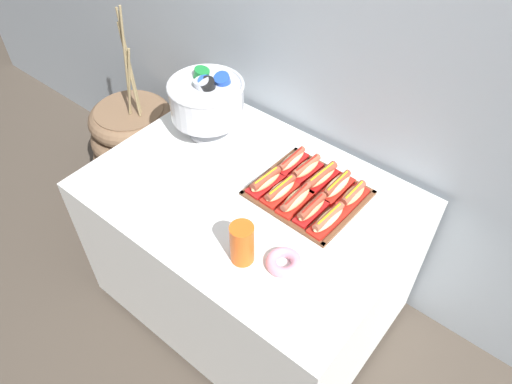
{
  "coord_description": "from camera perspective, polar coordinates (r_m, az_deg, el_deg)",
  "views": [
    {
      "loc": [
        0.86,
        -1.01,
        2.15
      ],
      "look_at": [
        0.03,
        0.01,
        0.8
      ],
      "focal_mm": 33.76,
      "sensor_mm": 36.0,
      "label": 1
    }
  ],
  "objects": [
    {
      "name": "hot_dog_2",
      "position": [
        1.83,
        4.73,
        -0.89
      ],
      "size": [
        0.07,
        0.18,
        0.06
      ],
      "color": "red",
      "rests_on": "serving_tray"
    },
    {
      "name": "hot_dog_8",
      "position": [
        1.91,
        9.55,
        0.71
      ],
      "size": [
        0.07,
        0.18,
        0.06
      ],
      "color": "red",
      "rests_on": "serving_tray"
    },
    {
      "name": "hot_dog_4",
      "position": [
        1.78,
        8.54,
        -3.21
      ],
      "size": [
        0.07,
        0.18,
        0.06
      ],
      "color": "red",
      "rests_on": "serving_tray"
    },
    {
      "name": "hot_dog_3",
      "position": [
        1.8,
        6.61,
        -2.0
      ],
      "size": [
        0.06,
        0.17,
        0.06
      ],
      "color": "red",
      "rests_on": "serving_tray"
    },
    {
      "name": "buffet_table",
      "position": [
        2.19,
        -0.75,
        -6.91
      ],
      "size": [
        1.27,
        0.9,
        0.79
      ],
      "color": "white",
      "rests_on": "ground_plane"
    },
    {
      "name": "hot_dog_9",
      "position": [
        1.88,
        11.41,
        -0.37
      ],
      "size": [
        0.07,
        0.15,
        0.06
      ],
      "color": "red",
      "rests_on": "serving_tray"
    },
    {
      "name": "hot_dog_0",
      "position": [
        1.9,
        1.16,
        1.29
      ],
      "size": [
        0.08,
        0.17,
        0.06
      ],
      "color": "red",
      "rests_on": "serving_tray"
    },
    {
      "name": "floor_vase",
      "position": [
        2.89,
        -13.69,
        4.37
      ],
      "size": [
        0.55,
        0.55,
        1.21
      ],
      "color": "brown",
      "rests_on": "ground_plane"
    },
    {
      "name": "ground_plane",
      "position": [
        2.53,
        -0.66,
        -12.6
      ],
      "size": [
        10.0,
        10.0,
        0.0
      ],
      "primitive_type": "plane",
      "color": "#4C4238"
    },
    {
      "name": "hot_dog_7",
      "position": [
        1.93,
        7.73,
        1.78
      ],
      "size": [
        0.08,
        0.18,
        0.06
      ],
      "color": "#B21414",
      "rests_on": "serving_tray"
    },
    {
      "name": "hot_dog_1",
      "position": [
        1.86,
        2.91,
        0.19
      ],
      "size": [
        0.08,
        0.17,
        0.06
      ],
      "color": "red",
      "rests_on": "serving_tray"
    },
    {
      "name": "donut",
      "position": [
        1.66,
        3.32,
        -8.32
      ],
      "size": [
        0.12,
        0.12,
        0.04
      ],
      "color": "pink",
      "rests_on": "buffet_table"
    },
    {
      "name": "punch_bowl",
      "position": [
        2.09,
        -5.83,
        10.92
      ],
      "size": [
        0.33,
        0.33,
        0.3
      ],
      "color": "silver",
      "rests_on": "buffet_table"
    },
    {
      "name": "hot_dog_6",
      "position": [
        1.96,
        5.96,
        2.81
      ],
      "size": [
        0.08,
        0.16,
        0.06
      ],
      "color": "red",
      "rests_on": "serving_tray"
    },
    {
      "name": "back_wall",
      "position": [
        1.96,
        9.59,
        19.44
      ],
      "size": [
        6.0,
        0.1,
        2.6
      ],
      "primitive_type": "cube",
      "color": "#9EA8B2",
      "rests_on": "ground_plane"
    },
    {
      "name": "serving_tray",
      "position": [
        1.9,
        6.2,
        -0.17
      ],
      "size": [
        0.42,
        0.37,
        0.01
      ],
      "color": "brown",
      "rests_on": "buffet_table"
    },
    {
      "name": "hot_dog_5",
      "position": [
        1.99,
        4.23,
        3.7
      ],
      "size": [
        0.06,
        0.17,
        0.05
      ],
      "color": "red",
      "rests_on": "serving_tray"
    },
    {
      "name": "cup_stack",
      "position": [
        1.63,
        -1.66,
        -6.11
      ],
      "size": [
        0.08,
        0.08,
        0.16
      ],
      "color": "#EA5B19",
      "rests_on": "buffet_table"
    }
  ]
}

